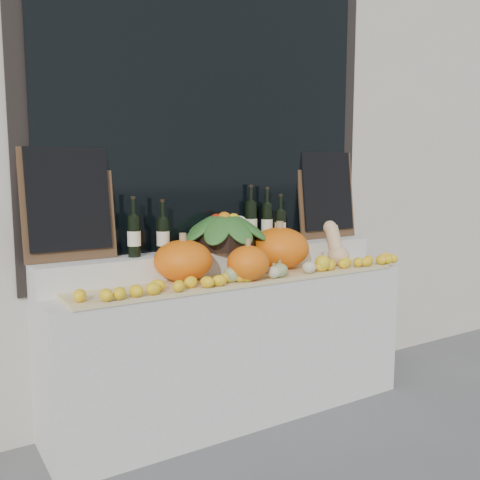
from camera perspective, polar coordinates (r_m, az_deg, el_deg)
name	(u,v)px	position (r m, az deg, el deg)	size (l,w,h in m)	color
storefront_facade	(179,66)	(3.91, -6.49, 17.98)	(7.00, 0.94, 4.50)	beige
display_sill	(234,347)	(3.40, -0.68, -11.29)	(2.30, 0.55, 0.88)	silver
rear_tier	(221,261)	(3.39, -2.01, -2.25)	(2.30, 0.25, 0.16)	silver
straw_bedding	(244,279)	(3.17, 0.48, -4.18)	(2.10, 0.32, 0.03)	tan
pumpkin_left	(183,261)	(3.06, -6.08, -2.19)	(0.34, 0.34, 0.24)	orange
pumpkin_right	(280,248)	(3.43, 4.25, -0.86)	(0.38, 0.38, 0.26)	orange
pumpkin_center	(248,263)	(3.05, 0.87, -2.48)	(0.24, 0.24, 0.20)	orange
butternut_squash	(336,246)	(3.61, 10.18, -0.67)	(0.14, 0.21, 0.29)	#E7BB88
decorative_gourds	(274,270)	(3.15, 3.65, -3.18)	(0.75, 0.14, 0.14)	#3D6A20
lemon_heap	(255,275)	(3.07, 1.58, -3.73)	(2.20, 0.16, 0.06)	yellow
produce_bowl	(224,230)	(3.36, -1.68, 1.05)	(0.60, 0.60, 0.24)	black
wine_bottle_far_left	(134,236)	(3.11, -11.24, 0.46)	(0.08, 0.08, 0.35)	black
wine_bottle_near_left	(163,236)	(3.17, -8.21, 0.46)	(0.08, 0.08, 0.32)	black
wine_bottle_tall	(251,223)	(3.53, 1.17, 1.85)	(0.08, 0.08, 0.40)	black
wine_bottle_near_right	(267,223)	(3.58, 2.89, 1.81)	(0.08, 0.08, 0.38)	black
wine_bottle_far_right	(280,226)	(3.62, 4.32, 1.47)	(0.08, 0.08, 0.33)	black
chalkboard_left	(69,202)	(3.06, -17.81, 3.90)	(0.50, 0.11, 0.62)	#4C331E
chalkboard_right	(327,193)	(3.93, 9.23, 4.94)	(0.50, 0.11, 0.62)	#4C331E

